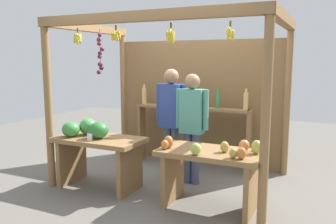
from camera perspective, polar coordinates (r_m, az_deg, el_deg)
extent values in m
plane|color=slate|center=(5.23, 0.90, -11.03)|extent=(12.00, 12.00, 0.00)
cylinder|color=olive|center=(4.99, -19.08, 1.18)|extent=(0.10, 0.10, 2.30)
cylinder|color=olive|center=(3.64, 15.75, -1.26)|extent=(0.10, 0.10, 2.30)
cylinder|color=olive|center=(6.48, -7.35, 3.18)|extent=(0.10, 0.10, 2.30)
cylinder|color=olive|center=(5.50, 19.01, 1.83)|extent=(0.10, 0.10, 2.30)
cube|color=olive|center=(4.11, -4.66, 15.41)|extent=(2.99, 0.12, 0.12)
cube|color=olive|center=(5.69, -12.82, 13.32)|extent=(0.12, 2.00, 0.12)
cube|color=olive|center=(4.56, 18.35, 14.34)|extent=(0.12, 2.00, 0.12)
cube|color=brown|center=(5.86, 4.80, 1.53)|extent=(2.89, 0.04, 2.07)
cylinder|color=brown|center=(4.79, -14.63, 12.87)|extent=(0.02, 0.02, 0.06)
ellipsoid|color=yellow|center=(4.76, -14.30, 11.61)|extent=(0.04, 0.08, 0.13)
ellipsoid|color=yellow|center=(4.78, -14.24, 11.48)|extent=(0.07, 0.07, 0.13)
ellipsoid|color=yellow|center=(4.80, -14.27, 11.67)|extent=(0.06, 0.04, 0.13)
ellipsoid|color=yellow|center=(4.81, -14.52, 11.38)|extent=(0.06, 0.05, 0.13)
ellipsoid|color=yellow|center=(4.81, -14.80, 11.55)|extent=(0.06, 0.08, 0.13)
ellipsoid|color=yellow|center=(4.79, -15.05, 11.46)|extent=(0.05, 0.08, 0.13)
ellipsoid|color=yellow|center=(4.77, -14.99, 11.71)|extent=(0.05, 0.05, 0.13)
ellipsoid|color=yellow|center=(4.75, -14.71, 11.53)|extent=(0.07, 0.05, 0.13)
ellipsoid|color=yellow|center=(4.75, -14.56, 11.70)|extent=(0.07, 0.07, 0.13)
cylinder|color=brown|center=(4.33, -8.55, 13.53)|extent=(0.02, 0.02, 0.06)
ellipsoid|color=gold|center=(4.30, -8.07, 12.38)|extent=(0.04, 0.07, 0.12)
ellipsoid|color=gold|center=(4.33, -7.96, 12.15)|extent=(0.07, 0.07, 0.12)
ellipsoid|color=gold|center=(4.35, -8.25, 12.23)|extent=(0.07, 0.04, 0.12)
ellipsoid|color=gold|center=(4.35, -8.61, 12.36)|extent=(0.07, 0.07, 0.12)
ellipsoid|color=gold|center=(4.34, -8.89, 12.26)|extent=(0.04, 0.06, 0.12)
ellipsoid|color=gold|center=(4.32, -9.12, 12.13)|extent=(0.06, 0.07, 0.12)
ellipsoid|color=gold|center=(4.30, -8.69, 12.14)|extent=(0.07, 0.04, 0.12)
ellipsoid|color=gold|center=(4.28, -8.38, 12.10)|extent=(0.05, 0.05, 0.12)
cylinder|color=brown|center=(3.99, 0.50, 14.05)|extent=(0.02, 0.02, 0.06)
ellipsoid|color=gold|center=(3.97, 0.84, 12.17)|extent=(0.04, 0.08, 0.15)
ellipsoid|color=gold|center=(3.99, 0.80, 12.14)|extent=(0.07, 0.07, 0.15)
ellipsoid|color=gold|center=(4.02, 0.79, 12.39)|extent=(0.08, 0.04, 0.15)
ellipsoid|color=gold|center=(4.01, 0.30, 12.47)|extent=(0.05, 0.06, 0.15)
ellipsoid|color=gold|center=(3.99, 0.19, 12.57)|extent=(0.04, 0.07, 0.15)
ellipsoid|color=gold|center=(3.97, -0.06, 12.26)|extent=(0.07, 0.07, 0.15)
ellipsoid|color=gold|center=(3.95, 0.32, 12.29)|extent=(0.06, 0.04, 0.15)
ellipsoid|color=gold|center=(3.95, 0.71, 12.16)|extent=(0.05, 0.05, 0.15)
cylinder|color=brown|center=(3.86, 10.21, 14.11)|extent=(0.02, 0.02, 0.06)
ellipsoid|color=yellow|center=(3.84, 10.60, 12.32)|extent=(0.04, 0.07, 0.12)
ellipsoid|color=yellow|center=(3.88, 10.58, 12.36)|extent=(0.05, 0.04, 0.12)
ellipsoid|color=yellow|center=(3.87, 9.97, 12.44)|extent=(0.06, 0.07, 0.13)
ellipsoid|color=yellow|center=(3.84, 9.82, 12.70)|extent=(0.07, 0.07, 0.13)
ellipsoid|color=yellow|center=(3.82, 10.13, 12.80)|extent=(0.07, 0.04, 0.13)
cylinder|color=#4C422D|center=(4.86, -11.08, 10.02)|extent=(0.01, 0.01, 0.55)
sphere|color=#511938|center=(4.86, -11.16, 12.32)|extent=(0.06, 0.06, 0.06)
sphere|color=#601E42|center=(4.89, -11.28, 11.59)|extent=(0.07, 0.07, 0.07)
sphere|color=#511938|center=(4.87, -11.25, 10.96)|extent=(0.06, 0.06, 0.06)
sphere|color=#511938|center=(4.86, -10.78, 10.11)|extent=(0.06, 0.06, 0.06)
sphere|color=#47142D|center=(4.90, -11.13, 9.43)|extent=(0.06, 0.06, 0.06)
sphere|color=#601E42|center=(4.88, -11.17, 8.91)|extent=(0.06, 0.06, 0.06)
sphere|color=#601E42|center=(4.82, -11.07, 7.71)|extent=(0.07, 0.07, 0.07)
sphere|color=#47142D|center=(4.88, -10.89, 7.12)|extent=(0.06, 0.06, 0.06)
sphere|color=#511938|center=(4.85, -11.31, 6.43)|extent=(0.06, 0.06, 0.06)
cube|color=olive|center=(4.83, -11.26, -4.50)|extent=(1.21, 0.64, 0.06)
cube|color=olive|center=(5.22, -15.49, -7.67)|extent=(0.06, 0.58, 0.64)
cube|color=olive|center=(4.66, -6.25, -9.35)|extent=(0.06, 0.58, 0.64)
ellipsoid|color=#2D7533|center=(4.76, -11.34, -2.94)|extent=(0.37, 0.37, 0.23)
ellipsoid|color=#38843D|center=(4.95, -15.68, -2.76)|extent=(0.34, 0.34, 0.21)
ellipsoid|color=#429347|center=(5.02, -12.98, -2.35)|extent=(0.28, 0.28, 0.23)
cylinder|color=white|center=(4.69, -12.75, -4.01)|extent=(0.07, 0.07, 0.09)
cube|color=olive|center=(4.12, 7.01, -6.69)|extent=(1.21, 0.64, 0.06)
cube|color=olive|center=(4.39, 0.79, -10.46)|extent=(0.06, 0.58, 0.64)
cube|color=olive|center=(4.11, 13.51, -12.05)|extent=(0.06, 0.58, 0.64)
ellipsoid|color=#CC7038|center=(4.11, -0.53, -5.39)|extent=(0.11, 0.11, 0.11)
ellipsoid|color=#CC7038|center=(4.18, 0.10, -4.92)|extent=(0.13, 0.13, 0.15)
ellipsoid|color=#A8B24C|center=(4.04, 14.31, -5.60)|extent=(0.14, 0.14, 0.16)
ellipsoid|color=#E07F47|center=(4.13, 12.41, -5.39)|extent=(0.15, 0.15, 0.14)
ellipsoid|color=#B79E47|center=(3.82, 10.69, -6.64)|extent=(0.13, 0.13, 0.11)
ellipsoid|color=#CC7038|center=(3.80, 11.99, -6.64)|extent=(0.14, 0.14, 0.13)
ellipsoid|color=#CC7038|center=(4.20, 15.02, -5.31)|extent=(0.13, 0.13, 0.12)
ellipsoid|color=#A8B24C|center=(3.89, 4.59, -6.06)|extent=(0.16, 0.16, 0.14)
ellipsoid|color=#B79E47|center=(4.04, 9.28, -5.65)|extent=(0.14, 0.14, 0.13)
cube|color=olive|center=(6.11, -4.38, -3.28)|extent=(0.05, 0.20, 1.00)
cube|color=olive|center=(5.46, 13.14, -4.93)|extent=(0.05, 0.20, 1.00)
cube|color=olive|center=(5.63, 3.92, 0.66)|extent=(1.88, 0.22, 0.04)
cylinder|color=#D8B266|center=(5.98, -3.93, 2.65)|extent=(0.07, 0.07, 0.28)
cylinder|color=#D8B266|center=(5.97, -3.95, 4.25)|extent=(0.03, 0.03, 0.06)
cylinder|color=#D8B266|center=(5.78, -0.06, 2.28)|extent=(0.06, 0.06, 0.24)
cylinder|color=#D8B266|center=(5.77, -0.06, 3.75)|extent=(0.03, 0.03, 0.06)
cylinder|color=#D8B266|center=(5.62, 3.89, 2.10)|extent=(0.07, 0.07, 0.25)
cylinder|color=#D8B266|center=(5.60, 3.91, 3.66)|extent=(0.03, 0.03, 0.06)
cylinder|color=#338C4C|center=(5.47, 8.18, 1.95)|extent=(0.06, 0.06, 0.26)
cylinder|color=#338C4C|center=(5.46, 8.22, 3.63)|extent=(0.03, 0.03, 0.06)
cylinder|color=#D8B266|center=(5.36, 12.67, 1.73)|extent=(0.07, 0.07, 0.27)
cylinder|color=#D8B266|center=(5.35, 12.73, 3.47)|extent=(0.03, 0.03, 0.06)
cylinder|color=#4A556A|center=(5.24, -0.08, -6.59)|extent=(0.11, 0.11, 0.76)
cylinder|color=#4A556A|center=(5.20, 1.13, -6.74)|extent=(0.11, 0.11, 0.76)
cube|color=#2D428C|center=(5.08, 0.53, 1.00)|extent=(0.32, 0.19, 0.64)
cylinder|color=#2D428C|center=(5.16, -1.49, 1.48)|extent=(0.08, 0.08, 0.58)
cylinder|color=#2D428C|center=(5.00, 2.62, 1.24)|extent=(0.08, 0.08, 0.58)
sphere|color=#997051|center=(5.04, 0.54, 5.88)|extent=(0.22, 0.22, 0.22)
cylinder|color=#454B6B|center=(5.01, 3.24, -7.52)|extent=(0.11, 0.11, 0.73)
cylinder|color=#454B6B|center=(4.97, 4.54, -7.67)|extent=(0.11, 0.11, 0.73)
cube|color=teal|center=(4.84, 3.97, 0.12)|extent=(0.32, 0.19, 0.62)
cylinder|color=teal|center=(4.91, 1.80, 0.62)|extent=(0.08, 0.08, 0.56)
cylinder|color=teal|center=(4.77, 6.21, 0.34)|extent=(0.08, 0.08, 0.56)
sphere|color=#997051|center=(4.80, 4.02, 5.03)|extent=(0.21, 0.21, 0.21)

